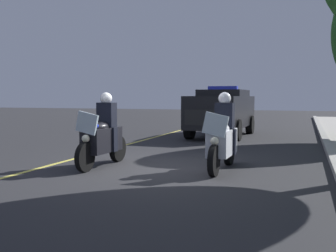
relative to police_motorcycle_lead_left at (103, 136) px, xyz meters
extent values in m
plane|color=#28282B|center=(-0.33, 1.25, -0.70)|extent=(80.00, 80.00, 0.00)
cube|color=#E0D14C|center=(-0.33, -1.24, -0.70)|extent=(48.00, 0.12, 0.01)
cylinder|color=black|center=(0.76, -0.02, -0.38)|extent=(0.64, 0.14, 0.64)
cylinder|color=black|center=(-0.74, 0.02, -0.38)|extent=(0.64, 0.16, 0.64)
cube|color=black|center=(0.03, 0.00, -0.08)|extent=(1.21, 0.47, 0.56)
ellipsoid|color=black|center=(0.08, 0.00, 0.22)|extent=(0.57, 0.33, 0.24)
cube|color=silver|center=(0.66, -0.02, 0.35)|extent=(0.07, 0.56, 0.53)
sphere|color=#F9F4CC|center=(0.72, -0.02, 0.02)|extent=(0.17, 0.17, 0.17)
sphere|color=red|center=(0.53, -0.17, 0.28)|extent=(0.09, 0.09, 0.09)
sphere|color=#1933F2|center=(0.54, 0.15, 0.28)|extent=(0.09, 0.09, 0.09)
cube|color=black|center=(-0.20, 0.01, 0.48)|extent=(0.29, 0.41, 0.60)
cube|color=black|center=(-0.13, 0.20, -0.08)|extent=(0.18, 0.14, 0.56)
cube|color=black|center=(-0.14, -0.20, -0.08)|extent=(0.18, 0.14, 0.56)
sphere|color=white|center=(-0.18, 0.00, 0.88)|extent=(0.28, 0.28, 0.28)
cylinder|color=black|center=(0.33, 2.70, -0.38)|extent=(0.64, 0.14, 0.64)
cylinder|color=black|center=(-1.17, 2.74, -0.38)|extent=(0.64, 0.16, 0.64)
cube|color=silver|center=(-0.40, 2.72, -0.08)|extent=(1.21, 0.47, 0.56)
ellipsoid|color=silver|center=(-0.35, 2.72, 0.22)|extent=(0.57, 0.33, 0.24)
cube|color=silver|center=(0.23, 2.70, 0.35)|extent=(0.07, 0.56, 0.53)
sphere|color=#F9F4CC|center=(0.29, 2.70, 0.02)|extent=(0.17, 0.17, 0.17)
sphere|color=red|center=(0.10, 2.55, 0.28)|extent=(0.09, 0.09, 0.09)
sphere|color=#1933F2|center=(0.11, 2.87, 0.28)|extent=(0.09, 0.09, 0.09)
cube|color=black|center=(-0.63, 2.73, 0.48)|extent=(0.29, 0.41, 0.60)
cube|color=black|center=(-0.56, 2.92, -0.08)|extent=(0.18, 0.14, 0.56)
cube|color=black|center=(-0.57, 2.53, -0.08)|extent=(0.18, 0.14, 0.56)
sphere|color=silver|center=(-0.61, 2.73, 0.88)|extent=(0.28, 0.28, 0.28)
cube|color=black|center=(-7.92, 1.21, 0.32)|extent=(4.95, 2.03, 1.24)
cube|color=black|center=(-8.22, 1.22, 1.02)|extent=(2.44, 1.81, 0.36)
cube|color=#2633D8|center=(-8.02, 1.21, 1.28)|extent=(0.31, 1.21, 0.14)
cube|color=black|center=(-5.52, 1.15, 0.18)|extent=(0.16, 1.62, 0.56)
cylinder|color=black|center=(-6.35, 2.07, -0.30)|extent=(0.81, 0.30, 0.80)
cylinder|color=black|center=(-6.40, 0.27, -0.30)|extent=(0.81, 0.30, 0.80)
cylinder|color=black|center=(-9.45, 2.15, -0.30)|extent=(0.81, 0.30, 0.80)
cylinder|color=black|center=(-9.49, 0.35, -0.30)|extent=(0.81, 0.30, 0.80)
camera|label=1|loc=(8.16, 4.42, 0.92)|focal=42.47mm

